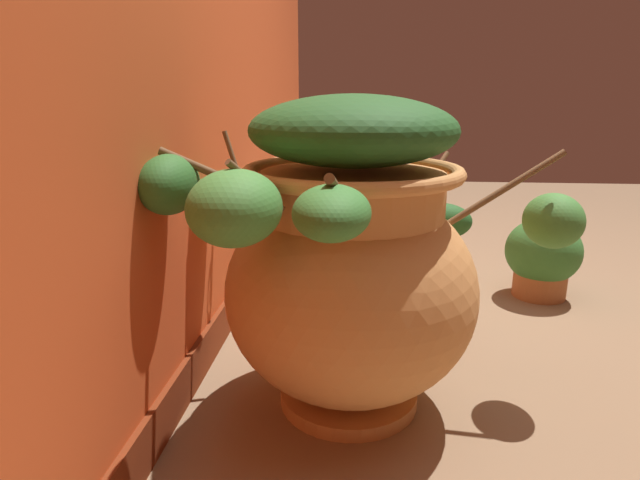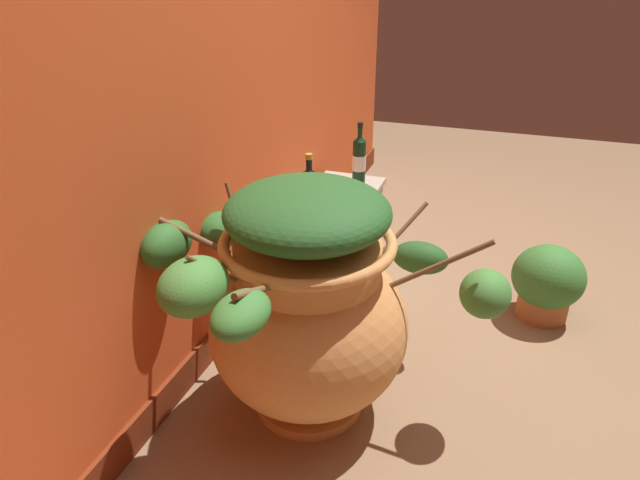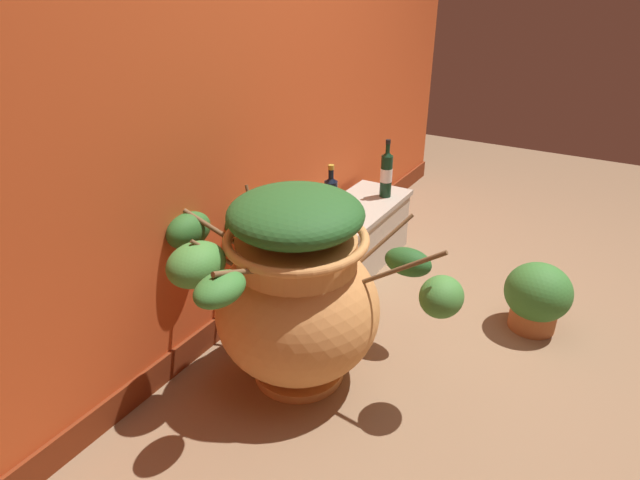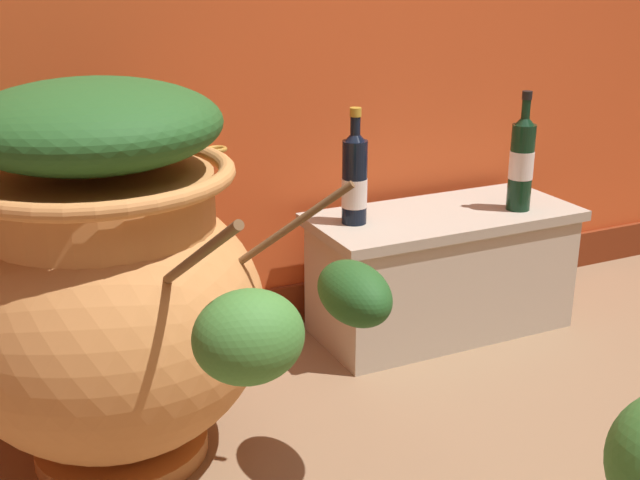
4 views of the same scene
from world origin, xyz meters
TOP-DOWN VIEW (x-y plane):
  - ground_plane at (0.00, 0.00)m, footprint 7.00×7.00m
  - back_wall at (-0.00, 1.20)m, footprint 4.40×0.33m
  - terracotta_urn at (-0.53, 0.63)m, footprint 1.04×1.16m
  - stone_ledge at (0.51, 0.87)m, footprint 0.81×0.36m
  - wine_bottle_left at (0.72, 0.80)m, footprint 0.07×0.07m
  - wine_bottle_middle at (0.22, 0.90)m, footprint 0.07×0.07m
  - potted_shrub at (0.36, -0.19)m, footprint 0.31×0.32m

SIDE VIEW (x-z plane):
  - ground_plane at x=0.00m, z-range 0.00..0.00m
  - potted_shrub at x=0.36m, z-range 0.00..0.35m
  - stone_ledge at x=0.51m, z-range 0.01..0.39m
  - terracotta_urn at x=-0.53m, z-range 0.00..0.87m
  - wine_bottle_middle at x=0.22m, z-range 0.35..0.68m
  - wine_bottle_left at x=0.72m, z-range 0.35..0.71m
  - back_wall at x=0.00m, z-range -0.01..2.59m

